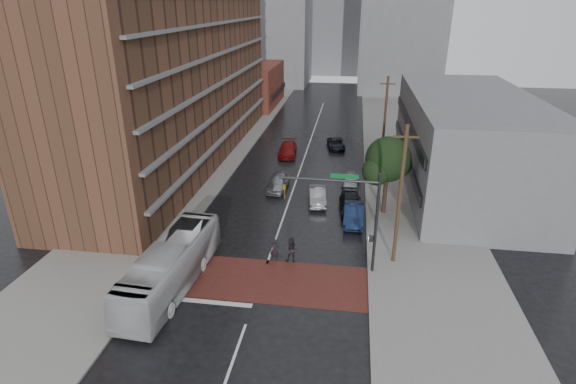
% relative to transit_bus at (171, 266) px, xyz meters
% --- Properties ---
extents(ground, '(160.00, 160.00, 0.00)m').
position_rel_transit_bus_xyz_m(ground, '(5.50, 1.00, -1.55)').
color(ground, black).
rests_on(ground, ground).
extents(crosswalk, '(14.00, 5.00, 0.02)m').
position_rel_transit_bus_xyz_m(crosswalk, '(5.50, 1.50, -1.54)').
color(crosswalk, maroon).
rests_on(crosswalk, ground).
extents(sidewalk_west, '(9.00, 90.00, 0.15)m').
position_rel_transit_bus_xyz_m(sidewalk_west, '(-6.00, 26.00, -1.47)').
color(sidewalk_west, gray).
rests_on(sidewalk_west, ground).
extents(sidewalk_east, '(9.00, 90.00, 0.15)m').
position_rel_transit_bus_xyz_m(sidewalk_east, '(17.00, 26.00, -1.47)').
color(sidewalk_east, gray).
rests_on(sidewalk_east, ground).
extents(apartment_block, '(10.00, 44.00, 28.00)m').
position_rel_transit_bus_xyz_m(apartment_block, '(-8.50, 25.00, 12.45)').
color(apartment_block, brown).
rests_on(apartment_block, ground).
extents(storefront_west, '(8.00, 16.00, 7.00)m').
position_rel_transit_bus_xyz_m(storefront_west, '(-6.50, 55.00, 1.95)').
color(storefront_west, maroon).
rests_on(storefront_west, ground).
extents(building_east, '(11.00, 26.00, 9.00)m').
position_rel_transit_bus_xyz_m(building_east, '(22.00, 21.00, 2.95)').
color(building_east, slate).
rests_on(building_east, ground).
extents(distant_tower_west, '(18.00, 16.00, 32.00)m').
position_rel_transit_bus_xyz_m(distant_tower_west, '(-8.50, 79.00, 14.45)').
color(distant_tower_west, slate).
rests_on(distant_tower_west, ground).
extents(distant_tower_center, '(12.00, 10.00, 24.00)m').
position_rel_transit_bus_xyz_m(distant_tower_center, '(5.50, 96.00, 10.45)').
color(distant_tower_center, slate).
rests_on(distant_tower_center, ground).
extents(street_tree, '(4.20, 4.10, 6.90)m').
position_rel_transit_bus_xyz_m(street_tree, '(14.01, 13.03, 3.19)').
color(street_tree, '#332319').
rests_on(street_tree, ground).
extents(signal_mast, '(6.50, 0.30, 7.20)m').
position_rel_transit_bus_xyz_m(signal_mast, '(11.34, 3.50, 3.19)').
color(signal_mast, '#2D2D33').
rests_on(signal_mast, ground).
extents(utility_pole_near, '(1.60, 0.26, 10.00)m').
position_rel_transit_bus_xyz_m(utility_pole_near, '(14.30, 5.00, 3.59)').
color(utility_pole_near, '#473321').
rests_on(utility_pole_near, ground).
extents(utility_pole_far, '(1.60, 0.26, 10.00)m').
position_rel_transit_bus_xyz_m(utility_pole_far, '(14.30, 25.00, 3.59)').
color(utility_pole_far, '#473321').
rests_on(utility_pole_far, ground).
extents(transit_bus, '(3.24, 11.23, 3.09)m').
position_rel_transit_bus_xyz_m(transit_bus, '(0.00, 0.00, 0.00)').
color(transit_bus, silver).
rests_on(transit_bus, ground).
extents(pedestrian_a, '(0.64, 0.43, 1.73)m').
position_rel_transit_bus_xyz_m(pedestrian_a, '(5.95, 4.00, -0.68)').
color(pedestrian_a, black).
rests_on(pedestrian_a, ground).
extents(pedestrian_b, '(0.97, 0.78, 1.91)m').
position_rel_transit_bus_xyz_m(pedestrian_b, '(7.20, 4.00, -0.59)').
color(pedestrian_b, black).
rests_on(pedestrian_b, ground).
extents(car_travel_a, '(2.00, 4.51, 1.51)m').
position_rel_transit_bus_xyz_m(car_travel_a, '(4.02, 17.04, -0.79)').
color(car_travel_a, '#979A9E').
rests_on(car_travel_a, ground).
extents(car_travel_b, '(1.99, 4.38, 1.39)m').
position_rel_transit_bus_xyz_m(car_travel_b, '(8.10, 14.44, -0.85)').
color(car_travel_b, '#ABABB3').
rests_on(car_travel_b, ground).
extents(car_travel_c, '(2.24, 5.07, 1.45)m').
position_rel_transit_bus_xyz_m(car_travel_c, '(3.40, 27.80, -0.82)').
color(car_travel_c, maroon).
rests_on(car_travel_c, ground).
extents(suv_travel, '(2.59, 4.58, 1.21)m').
position_rel_transit_bus_xyz_m(suv_travel, '(9.03, 31.40, -0.94)').
color(suv_travel, black).
rests_on(suv_travel, ground).
extents(car_parked_near, '(1.63, 4.61, 1.52)m').
position_rel_transit_bus_xyz_m(car_parked_near, '(11.43, 11.00, -0.79)').
color(car_parked_near, '#132145').
rests_on(car_parked_near, ground).
extents(car_parked_mid, '(2.36, 4.94, 1.39)m').
position_rel_transit_bus_xyz_m(car_parked_mid, '(11.18, 13.01, -0.85)').
color(car_parked_mid, black).
rests_on(car_parked_mid, ground).
extents(car_parked_far, '(1.75, 4.00, 1.34)m').
position_rel_transit_bus_xyz_m(car_parked_far, '(11.08, 18.81, -0.87)').
color(car_parked_far, '#A9AAB1').
rests_on(car_parked_far, ground).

